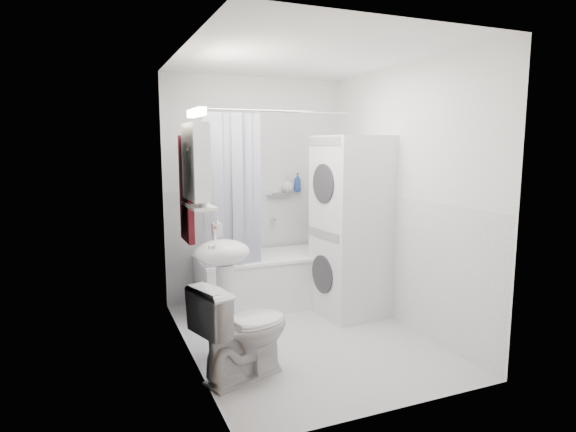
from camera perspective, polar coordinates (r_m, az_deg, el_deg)
name	(u,v)px	position (r m, az deg, el deg)	size (l,w,h in m)	color
floor	(305,337)	(4.39, 2.00, -14.10)	(2.60, 2.60, 0.00)	#B4B4B9
room_walls	(306,168)	(4.06, 2.11, 5.67)	(2.60, 2.60, 2.60)	silver
wainscot	(292,263)	(4.46, 0.47, -5.62)	(1.98, 2.58, 2.58)	white
door	(212,247)	(3.29, -9.04, -3.63)	(0.05, 2.00, 2.00)	brown
bathtub	(266,278)	(5.09, -2.58, -7.33)	(1.43, 0.68, 0.55)	white
tub_spout	(273,219)	(5.34, -1.82, -0.37)	(0.04, 0.04, 0.12)	silver
curtain_rod	(275,111)	(4.65, -1.52, 12.35)	(0.02, 0.02, 1.61)	silver
shower_curtain	(233,192)	(4.52, -6.56, 2.89)	(0.55, 0.02, 1.45)	#131D42
sink	(223,271)	(3.84, -7.69, -6.43)	(0.44, 0.37, 1.04)	white
medicine_cabinet	(196,160)	(3.87, -10.87, 6.55)	(0.13, 0.50, 0.71)	white
shelf	(199,206)	(3.90, -10.51, 1.19)	(0.18, 0.54, 0.03)	silver
shower_caddy	(277,193)	(5.31, -1.29, 2.68)	(0.22, 0.06, 0.02)	silver
towel	(186,186)	(4.12, -11.96, 3.45)	(0.07, 0.38, 0.91)	#5B192C
washer_dryer	(351,226)	(4.78, 7.53, -1.24)	(0.67, 0.67, 1.77)	white
toilet	(243,330)	(3.59, -5.33, -13.31)	(0.41, 0.73, 0.71)	white
soap_pump	(217,232)	(4.12, -8.41, -1.90)	(0.08, 0.17, 0.08)	gray
shelf_bottle	(203,202)	(3.75, -10.05, 1.65)	(0.07, 0.18, 0.07)	gray
shelf_cup	(196,197)	(4.01, -10.90, 2.28)	(0.10, 0.09, 0.10)	gray
shampoo_a	(288,186)	(5.35, -0.05, 3.54)	(0.13, 0.17, 0.13)	gray
shampoo_b	(297,188)	(5.40, 1.12, 3.32)	(0.08, 0.21, 0.08)	navy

